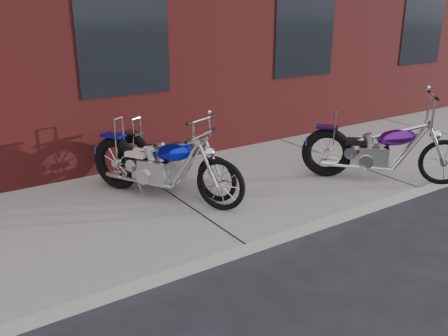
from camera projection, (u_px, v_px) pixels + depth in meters
ground at (245, 256)px, 5.12m from camera, size 120.00×120.00×0.00m
sidewalk at (178, 204)px, 6.27m from camera, size 22.00×3.00×0.15m
chopper_purple at (379, 153)px, 6.78m from camera, size 1.67×1.73×1.29m
chopper_blue at (162, 168)px, 6.15m from camera, size 1.22×2.07×1.00m
chopper_third at (170, 162)px, 6.49m from camera, size 0.88×1.99×1.07m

